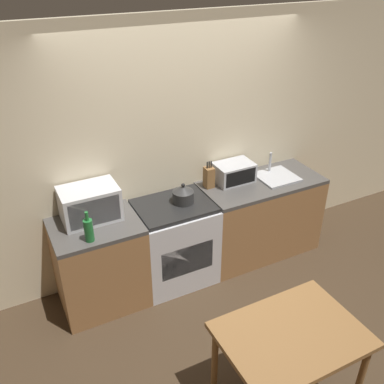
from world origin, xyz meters
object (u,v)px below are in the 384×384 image
at_px(stove_range, 174,242).
at_px(dining_table, 291,343).
at_px(kettle, 183,194).
at_px(microwave, 90,204).
at_px(bottle, 89,230).
at_px(toaster_oven, 234,172).

relative_size(stove_range, dining_table, 0.91).
height_order(kettle, dining_table, kettle).
height_order(microwave, dining_table, microwave).
relative_size(kettle, microwave, 0.41).
relative_size(kettle, bottle, 0.74).
bearing_deg(bottle, toaster_oven, 12.24).
distance_m(toaster_oven, dining_table, 1.99).
bearing_deg(stove_range, toaster_oven, 10.81).
xyz_separation_m(microwave, bottle, (-0.10, -0.33, -0.05)).
bearing_deg(kettle, stove_range, 179.17).
bearing_deg(kettle, microwave, 172.40).
bearing_deg(toaster_oven, dining_table, -109.54).
distance_m(kettle, microwave, 0.89).
relative_size(stove_range, toaster_oven, 2.23).
relative_size(stove_range, bottle, 3.16).
bearing_deg(stove_range, kettle, -0.83).
distance_m(bottle, dining_table, 1.82).
xyz_separation_m(stove_range, bottle, (-0.88, -0.21, 0.56)).
height_order(stove_range, toaster_oven, toaster_oven).
relative_size(bottle, dining_table, 0.29).
relative_size(kettle, toaster_oven, 0.52).
xyz_separation_m(kettle, bottle, (-0.98, -0.21, 0.02)).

